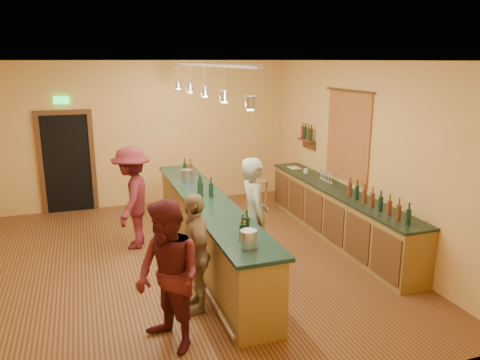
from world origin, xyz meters
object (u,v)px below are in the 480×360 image
object	(u,v)px
tasting_bar	(207,225)
customer_a	(168,277)
customer_b	(195,252)
customer_c	(132,198)
back_counter	(337,213)
bartender	(254,217)
bar_stool	(261,187)

from	to	relation	value
tasting_bar	customer_a	size ratio (longest dim) A/B	2.92
customer_a	customer_b	xyz separation A→B (m)	(0.48, 0.75, -0.07)
customer_b	customer_c	distance (m)	2.49
tasting_bar	customer_a	distance (m)	2.44
back_counter	bartender	xyz separation A→B (m)	(-1.96, -0.87, 0.43)
back_counter	customer_c	size ratio (longest dim) A/B	2.54
tasting_bar	bartender	bearing A→B (deg)	-51.28
bartender	bar_stool	world-z (taller)	bartender
tasting_bar	customer_b	size ratio (longest dim) A/B	3.20
bar_stool	customer_c	bearing A→B (deg)	-156.85
bartender	customer_b	size ratio (longest dim) A/B	1.14
bartender	customer_a	world-z (taller)	bartender
customer_c	back_counter	bearing A→B (deg)	96.91
customer_b	customer_c	size ratio (longest dim) A/B	0.89
customer_a	customer_b	bearing A→B (deg)	122.88
customer_a	customer_b	distance (m)	0.89
customer_a	bartender	bearing A→B (deg)	109.28
tasting_bar	customer_c	world-z (taller)	customer_c
back_counter	customer_b	size ratio (longest dim) A/B	2.85
back_counter	customer_b	distance (m)	3.48
back_counter	bartender	world-z (taller)	bartender
customer_a	bar_stool	size ratio (longest dim) A/B	2.61
back_counter	customer_a	world-z (taller)	customer_a
tasting_bar	customer_c	xyz separation A→B (m)	(-1.07, 0.98, 0.29)
customer_a	customer_c	bearing A→B (deg)	156.39
bar_stool	customer_b	bearing A→B (deg)	-122.58
tasting_bar	bar_stool	xyz separation A→B (m)	(1.78, 2.20, -0.08)
customer_c	bar_stool	world-z (taller)	customer_c
bartender	customer_b	distance (m)	1.34
customer_c	bar_stool	xyz separation A→B (m)	(2.86, 1.22, -0.37)
customer_a	customer_c	world-z (taller)	customer_c
customer_b	customer_a	bearing A→B (deg)	-31.61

